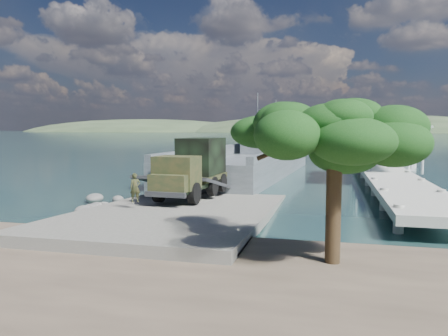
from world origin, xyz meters
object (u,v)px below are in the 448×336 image
(landing_craft, at_px, (246,167))
(overhang_tree, at_px, (322,135))
(soldier, at_px, (135,195))
(sailboat_near, at_px, (396,166))
(pier, at_px, (384,165))
(sailboat_far, at_px, (406,167))
(military_truck, at_px, (194,168))

(landing_craft, relative_size, overhang_tree, 5.39)
(soldier, bearing_deg, landing_craft, 48.44)
(landing_craft, relative_size, sailboat_near, 4.64)
(pier, height_order, landing_craft, landing_craft)
(pier, xyz_separation_m, sailboat_near, (3.05, 14.72, -1.19))
(soldier, bearing_deg, pier, 15.45)
(pier, xyz_separation_m, sailboat_far, (4.13, 14.04, -1.27))
(pier, bearing_deg, sailboat_near, 78.30)
(sailboat_near, xyz_separation_m, overhang_tree, (-8.18, -41.90, 4.39))
(sailboat_near, bearing_deg, sailboat_far, -49.23)
(overhang_tree, bearing_deg, pier, 79.30)
(soldier, xyz_separation_m, sailboat_near, (18.48, 35.15, -0.91))
(pier, height_order, soldier, pier)
(pier, bearing_deg, soldier, -127.07)
(pier, xyz_separation_m, military_truck, (-13.68, -15.12, 0.81))
(landing_craft, bearing_deg, pier, -10.49)
(landing_craft, distance_m, overhang_tree, 32.15)
(pier, bearing_deg, sailboat_far, 73.60)
(soldier, height_order, sailboat_far, sailboat_far)
(military_truck, xyz_separation_m, sailboat_far, (17.81, 29.16, -2.08))
(sailboat_near, distance_m, overhang_tree, 42.92)
(pier, bearing_deg, overhang_tree, -100.70)
(overhang_tree, bearing_deg, sailboat_far, 77.33)
(military_truck, xyz_separation_m, soldier, (-1.75, -5.31, -1.10))
(pier, relative_size, landing_craft, 1.24)
(military_truck, bearing_deg, sailboat_near, 64.27)
(pier, height_order, overhang_tree, overhang_tree)
(soldier, bearing_deg, military_truck, 34.23)
(sailboat_far, height_order, overhang_tree, sailboat_far)
(overhang_tree, bearing_deg, soldier, 146.74)
(landing_craft, xyz_separation_m, military_truck, (0.05, -18.66, 1.56))
(sailboat_near, bearing_deg, pier, -118.79)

